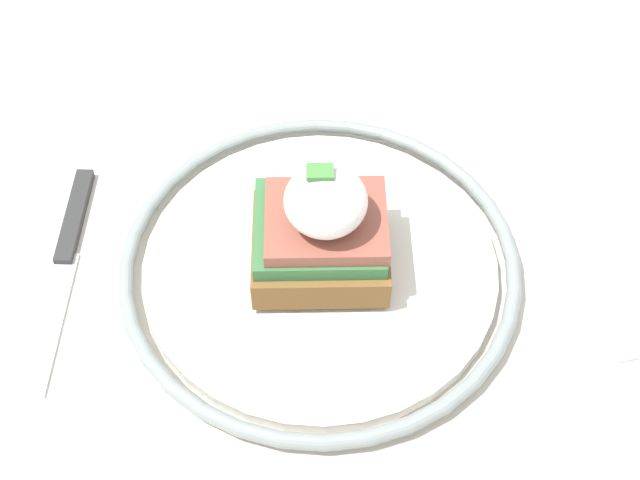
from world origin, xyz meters
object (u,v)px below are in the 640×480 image
Objects in this scene: knife at (65,257)px; fork at (587,277)px; plate at (320,265)px; sandwich at (322,229)px.

fork is at bearing 176.30° from knife.
plate is 1.80× the size of fork.
sandwich is at bearing 153.39° from plate.
plate is at bearing 175.34° from knife.
sandwich is 0.48× the size of knife.
sandwich reaches higher than fork.
fork is at bearing 177.43° from sandwich.
plate is 1.47× the size of knife.
sandwich reaches higher than plate.
plate is at bearing -2.76° from fork.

